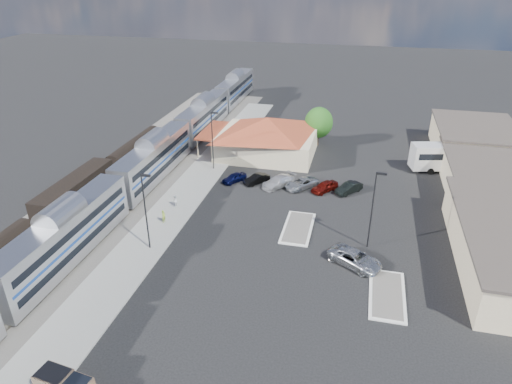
# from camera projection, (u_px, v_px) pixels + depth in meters

# --- Properties ---
(ground) EXTENTS (280.00, 280.00, 0.00)m
(ground) POSITION_uv_depth(u_px,v_px,m) (261.00, 233.00, 52.57)
(ground) COLOR black
(ground) RESTS_ON ground
(railbed) EXTENTS (16.00, 100.00, 0.12)m
(railbed) POSITION_uv_depth(u_px,v_px,m) (128.00, 185.00, 63.90)
(railbed) COLOR #4C4944
(railbed) RESTS_ON ground
(platform) EXTENTS (5.50, 92.00, 0.18)m
(platform) POSITION_uv_depth(u_px,v_px,m) (183.00, 198.00, 60.26)
(platform) COLOR gray
(platform) RESTS_ON ground
(passenger_train) EXTENTS (3.00, 104.00, 5.55)m
(passenger_train) POSITION_uv_depth(u_px,v_px,m) (154.00, 161.00, 64.48)
(passenger_train) COLOR silver
(passenger_train) RESTS_ON ground
(freight_cars) EXTENTS (2.80, 46.00, 4.00)m
(freight_cars) POSITION_uv_depth(u_px,v_px,m) (76.00, 194.00, 57.22)
(freight_cars) COLOR black
(freight_cars) RESTS_ON ground
(station_depot) EXTENTS (18.35, 12.24, 6.20)m
(station_depot) POSITION_uv_depth(u_px,v_px,m) (267.00, 136.00, 72.98)
(station_depot) COLOR beige
(station_depot) RESTS_ON ground
(buildings_east) EXTENTS (14.40, 51.40, 4.80)m
(buildings_east) POSITION_uv_depth(u_px,v_px,m) (500.00, 188.00, 58.09)
(buildings_east) COLOR #C6B28C
(buildings_east) RESTS_ON ground
(traffic_island_south) EXTENTS (3.30, 7.50, 0.21)m
(traffic_island_south) POSITION_uv_depth(u_px,v_px,m) (298.00, 228.00, 53.43)
(traffic_island_south) COLOR silver
(traffic_island_south) RESTS_ON ground
(traffic_island_north) EXTENTS (3.30, 7.50, 0.21)m
(traffic_island_north) POSITION_uv_depth(u_px,v_px,m) (387.00, 295.00, 42.64)
(traffic_island_north) COLOR silver
(traffic_island_north) RESTS_ON ground
(lamp_plat_s) EXTENTS (1.08, 0.25, 9.00)m
(lamp_plat_s) POSITION_uv_depth(u_px,v_px,m) (146.00, 206.00, 47.25)
(lamp_plat_s) COLOR black
(lamp_plat_s) RESTS_ON ground
(lamp_plat_n) EXTENTS (1.08, 0.25, 9.00)m
(lamp_plat_n) POSITION_uv_depth(u_px,v_px,m) (213.00, 136.00, 66.36)
(lamp_plat_n) COLOR black
(lamp_plat_n) RESTS_ON ground
(lamp_lot) EXTENTS (1.08, 0.25, 9.00)m
(lamp_lot) POSITION_uv_depth(u_px,v_px,m) (374.00, 204.00, 47.64)
(lamp_lot) COLOR black
(lamp_lot) RESTS_ON ground
(tree_depot) EXTENTS (4.71, 4.71, 6.63)m
(tree_depot) POSITION_uv_depth(u_px,v_px,m) (319.00, 123.00, 76.20)
(tree_depot) COLOR #382314
(tree_depot) RESTS_ON ground
(suv) EXTENTS (6.24, 5.18, 1.58)m
(suv) POSITION_uv_depth(u_px,v_px,m) (355.00, 259.00, 46.65)
(suv) COLOR #ABAEB3
(suv) RESTS_ON ground
(coach_bus) EXTENTS (13.17, 5.86, 4.13)m
(coach_bus) POSITION_uv_depth(u_px,v_px,m) (455.00, 156.00, 67.39)
(coach_bus) COLOR silver
(coach_bus) RESTS_ON ground
(person_a) EXTENTS (0.52, 0.66, 1.59)m
(person_a) POSITION_uv_depth(u_px,v_px,m) (164.00, 216.00, 54.10)
(person_a) COLOR #9BBA3A
(person_a) RESTS_ON platform
(person_b) EXTENTS (0.62, 0.78, 1.56)m
(person_b) POSITION_uv_depth(u_px,v_px,m) (175.00, 201.00, 57.66)
(person_b) COLOR white
(person_b) RESTS_ON platform
(parked_car_a) EXTENTS (3.41, 3.91, 1.27)m
(parked_car_a) POSITION_uv_depth(u_px,v_px,m) (234.00, 178.00, 64.64)
(parked_car_a) COLOR #0C0F3C
(parked_car_a) RESTS_ON ground
(parked_car_b) EXTENTS (3.55, 3.86, 1.28)m
(parked_car_b) POSITION_uv_depth(u_px,v_px,m) (257.00, 179.00, 64.23)
(parked_car_b) COLOR black
(parked_car_b) RESTS_ON ground
(parked_car_c) EXTENTS (4.91, 5.39, 1.51)m
(parked_car_c) POSITION_uv_depth(u_px,v_px,m) (279.00, 181.00, 63.24)
(parked_car_c) COLOR silver
(parked_car_c) RESTS_ON ground
(parked_car_d) EXTENTS (4.97, 5.28, 1.38)m
(parked_car_d) POSITION_uv_depth(u_px,v_px,m) (302.00, 183.00, 62.86)
(parked_car_d) COLOR #969A9E
(parked_car_d) RESTS_ON ground
(parked_car_e) EXTENTS (3.84, 4.26, 1.40)m
(parked_car_e) POSITION_uv_depth(u_px,v_px,m) (325.00, 187.00, 61.93)
(parked_car_e) COLOR #67110B
(parked_car_e) RESTS_ON ground
(parked_car_f) EXTENTS (3.79, 4.25, 1.40)m
(parked_car_f) POSITION_uv_depth(u_px,v_px,m) (349.00, 188.00, 61.52)
(parked_car_f) COLOR black
(parked_car_f) RESTS_ON ground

